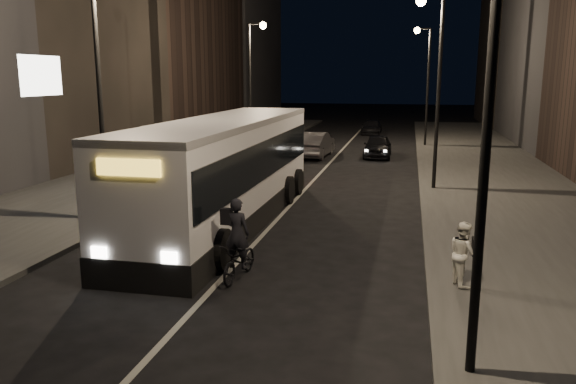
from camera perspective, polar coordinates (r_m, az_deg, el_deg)
The scene contains 14 objects.
ground at distance 14.65m, azimuth -6.28°, elevation -8.29°, with size 180.00×180.00×0.00m, color black.
sidewalk_right at distance 27.78m, azimuth 20.37°, elevation 0.80°, with size 7.00×70.00×0.16m, color #343431.
sidewalk_left at distance 30.37m, azimuth -13.24°, elevation 2.10°, with size 7.00×70.00×0.16m, color #343431.
streetlight_right_near at distance 9.09m, azimuth 18.37°, elevation 13.44°, with size 1.20×0.44×8.12m.
streetlight_right_mid at distance 25.06m, azimuth 14.55°, elevation 12.20°, with size 1.20×0.44×8.12m.
streetlight_right_far at distance 41.05m, azimuth 13.71°, elevation 11.92°, with size 1.20×0.44×8.12m.
streetlight_left_near at distance 19.64m, azimuth -18.08°, elevation 12.23°, with size 1.20×0.44×8.12m.
streetlight_left_far at distance 36.37m, azimuth -3.50°, elevation 12.29°, with size 1.20×0.44×8.12m.
city_bus at distance 19.23m, azimuth -6.29°, elevation 2.55°, with size 3.25×13.36×3.58m.
cyclist_on_bicycle at distance 14.03m, azimuth -5.01°, elevation -6.13°, with size 0.84×1.90×2.12m.
pedestrian_woman at distance 13.80m, azimuth 17.37°, elevation -5.99°, with size 0.74×0.58×1.53m, color white.
car_near at distance 35.53m, azimuth 9.09°, elevation 4.64°, with size 1.65×4.10×1.40m, color black.
car_mid at distance 35.14m, azimuth 2.72°, elevation 4.85°, with size 1.67×4.80×1.58m, color #353537.
car_far at distance 49.87m, azimuth 8.51°, elevation 6.53°, with size 1.63×4.01×1.16m, color black.
Camera 1 is at (4.43, -13.04, 5.00)m, focal length 35.00 mm.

